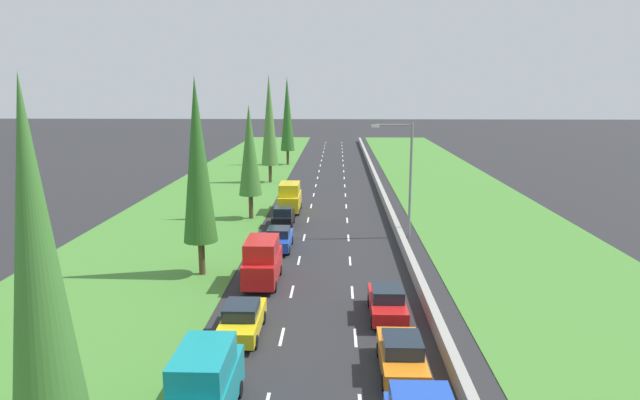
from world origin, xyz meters
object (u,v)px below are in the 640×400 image
object	(u,v)px
teal_van_left_lane	(205,385)
orange_sedan_right_lane	(402,355)
blue_sedan_left_lane	(279,239)
black_hatchback_left_lane	(283,217)
street_light_mast	(406,172)
red_sedan_right_lane	(387,302)
yellow_van_left_lane	(290,197)
poplar_tree_nearest	(36,253)
poplar_tree_third	(250,151)
poplar_tree_fourth	(269,121)
poplar_tree_second	(198,161)
poplar_tree_fifth	(287,114)
red_van_left_lane	(262,261)
yellow_sedan_left_lane	(242,319)

from	to	relation	value
teal_van_left_lane	orange_sedan_right_lane	xyz separation A→B (m)	(7.27, 3.61, -0.59)
blue_sedan_left_lane	black_hatchback_left_lane	size ratio (longest dim) A/B	1.15
street_light_mast	red_sedan_right_lane	bearing A→B (deg)	-99.82
yellow_van_left_lane	poplar_tree_nearest	size ratio (longest dim) A/B	0.41
orange_sedan_right_lane	street_light_mast	distance (m)	22.23
red_sedan_right_lane	poplar_tree_third	size ratio (longest dim) A/B	0.44
red_sedan_right_lane	poplar_tree_fourth	distance (m)	43.64
black_hatchback_left_lane	poplar_tree_nearest	bearing A→B (deg)	-96.91
teal_van_left_lane	blue_sedan_left_lane	size ratio (longest dim) A/B	1.09
teal_van_left_lane	blue_sedan_left_lane	distance (m)	21.60
teal_van_left_lane	orange_sedan_right_lane	distance (m)	8.14
poplar_tree_nearest	black_hatchback_left_lane	bearing A→B (deg)	83.09
yellow_van_left_lane	poplar_tree_third	world-z (taller)	poplar_tree_third
yellow_van_left_lane	poplar_tree_second	distance (m)	19.75
black_hatchback_left_lane	poplar_tree_nearest	xyz separation A→B (m)	(-3.83, -31.59, 6.24)
poplar_tree_fifth	street_light_mast	bearing A→B (deg)	-72.99
red_van_left_lane	black_hatchback_left_lane	xyz separation A→B (m)	(-0.11, 14.25, -0.56)
yellow_van_left_lane	black_hatchback_left_lane	bearing A→B (deg)	-90.85
red_sedan_right_lane	red_van_left_lane	bearing A→B (deg)	145.59
yellow_sedan_left_lane	poplar_tree_nearest	distance (m)	12.50
black_hatchback_left_lane	poplar_tree_second	xyz separation A→B (m)	(-3.93, -12.74, 6.39)
orange_sedan_right_lane	black_hatchback_left_lane	bearing A→B (deg)	106.27
poplar_tree_nearest	poplar_tree_fifth	distance (m)	70.64
poplar_tree_second	black_hatchback_left_lane	bearing A→B (deg)	72.87
yellow_van_left_lane	street_light_mast	xyz separation A→B (m)	(9.83, -8.99, 3.83)
red_sedan_right_lane	poplar_tree_fifth	bearing A→B (deg)	99.97
blue_sedan_left_lane	street_light_mast	distance (m)	11.16
poplar_tree_second	red_sedan_right_lane	bearing A→B (deg)	-29.77
black_hatchback_left_lane	poplar_tree_fourth	size ratio (longest dim) A/B	0.30
teal_van_left_lane	yellow_van_left_lane	bearing A→B (deg)	89.86
poplar_tree_second	street_light_mast	world-z (taller)	poplar_tree_second
poplar_tree_second	poplar_tree_fourth	xyz separation A→B (m)	(0.14, 35.33, 0.43)
poplar_tree_nearest	poplar_tree_third	size ratio (longest dim) A/B	1.18
street_light_mast	poplar_tree_fourth	bearing A→B (deg)	117.90
orange_sedan_right_lane	poplar_tree_fourth	distance (m)	49.26
yellow_van_left_lane	poplar_tree_fourth	xyz separation A→B (m)	(-3.87, 16.89, 6.26)
red_sedan_right_lane	poplar_tree_third	distance (m)	24.77
blue_sedan_left_lane	poplar_tree_nearest	distance (m)	25.77
black_hatchback_left_lane	poplar_tree_third	distance (m)	6.78
yellow_sedan_left_lane	blue_sedan_left_lane	size ratio (longest dim) A/B	1.00
poplar_tree_fourth	poplar_tree_fifth	bearing A→B (deg)	87.40
black_hatchback_left_lane	red_sedan_right_lane	bearing A→B (deg)	-69.39
red_van_left_lane	street_light_mast	distance (m)	15.20
blue_sedan_left_lane	poplar_tree_third	world-z (taller)	poplar_tree_third
orange_sedan_right_lane	poplar_tree_nearest	size ratio (longest dim) A/B	0.37
yellow_sedan_left_lane	poplar_tree_nearest	xyz separation A→B (m)	(-3.92, -10.07, 6.27)
poplar_tree_fourth	poplar_tree_third	bearing A→B (deg)	-88.25
teal_van_left_lane	poplar_tree_fourth	size ratio (longest dim) A/B	0.37
poplar_tree_second	poplar_tree_fifth	size ratio (longest dim) A/B	0.93
street_light_mast	poplar_tree_nearest	bearing A→B (deg)	-115.90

